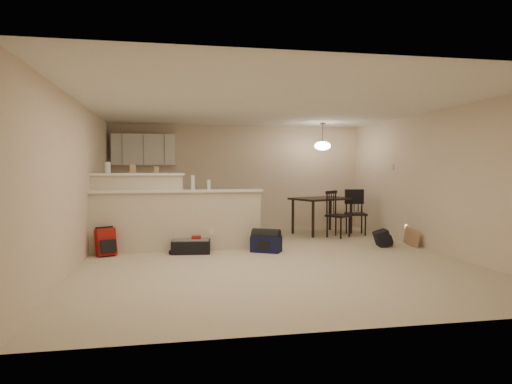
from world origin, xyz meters
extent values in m
plane|color=beige|center=(0.00, 0.00, 0.00)|extent=(7.00, 7.00, 0.00)
plane|color=white|center=(0.00, 0.00, 2.50)|extent=(7.00, 7.00, 0.00)
cube|color=beige|center=(0.00, 3.50, 1.25)|extent=(6.00, 0.02, 2.50)
cube|color=beige|center=(0.00, -3.50, 1.25)|extent=(6.00, 0.02, 2.50)
cube|color=beige|center=(-3.00, 0.00, 1.25)|extent=(0.02, 7.00, 2.50)
cube|color=beige|center=(3.00, 0.00, 1.25)|extent=(0.02, 7.00, 2.50)
cube|color=beige|center=(-1.50, 0.90, 0.53)|extent=(3.00, 0.28, 1.05)
cube|color=white|center=(-1.50, 0.90, 1.07)|extent=(3.08, 0.38, 0.04)
cube|color=beige|center=(-2.20, 1.12, 0.68)|extent=(1.60, 0.24, 1.35)
cube|color=white|center=(-2.20, 1.12, 1.37)|extent=(1.68, 0.34, 0.04)
cube|color=white|center=(-2.20, 3.32, 1.90)|extent=(1.40, 0.34, 0.70)
cube|color=white|center=(-2.00, 3.19, 0.45)|extent=(1.80, 0.60, 0.90)
cube|color=beige|center=(2.98, 1.55, 1.50)|extent=(0.02, 0.12, 0.12)
cylinder|color=silver|center=(-2.71, 1.12, 1.49)|extent=(0.10, 0.10, 0.20)
cube|color=#AB7F58|center=(-2.28, 1.12, 1.47)|extent=(0.10, 0.07, 0.16)
cube|color=#AB7F58|center=(-1.86, 1.12, 1.45)|extent=(0.08, 0.06, 0.12)
cylinder|color=silver|center=(-1.22, 0.90, 1.22)|extent=(0.07, 0.07, 0.26)
cylinder|color=silver|center=(-0.93, 0.90, 1.18)|extent=(0.06, 0.06, 0.18)
cube|color=black|center=(1.75, 2.45, 0.79)|extent=(1.54, 1.30, 0.04)
cylinder|color=black|center=(1.37, 1.91, 0.38)|extent=(0.06, 0.06, 0.77)
cylinder|color=black|center=(2.41, 2.35, 0.38)|extent=(0.06, 0.06, 0.77)
cylinder|color=black|center=(1.10, 2.55, 0.38)|extent=(0.06, 0.06, 0.77)
cylinder|color=black|center=(2.14, 2.99, 0.38)|extent=(0.06, 0.06, 0.77)
cylinder|color=brown|center=(1.75, 2.45, 2.25)|extent=(0.02, 0.02, 0.50)
cylinder|color=brown|center=(1.75, 2.45, 2.48)|extent=(0.12, 0.12, 0.03)
ellipsoid|color=white|center=(1.75, 2.45, 1.98)|extent=(0.36, 0.36, 0.20)
cube|color=black|center=(-1.27, 0.61, 0.11)|extent=(0.70, 0.50, 0.22)
cube|color=maroon|center=(-2.70, 0.61, 0.23)|extent=(0.36, 0.30, 0.46)
cube|color=#101434|center=(0.04, 0.45, 0.14)|extent=(0.59, 0.49, 0.28)
cube|color=black|center=(2.32, 0.61, 0.15)|extent=(0.30, 0.38, 0.30)
cube|color=#AB7F58|center=(2.85, 0.48, 0.17)|extent=(0.07, 0.43, 0.33)
camera|label=1|loc=(-1.63, -7.36, 1.48)|focal=32.00mm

